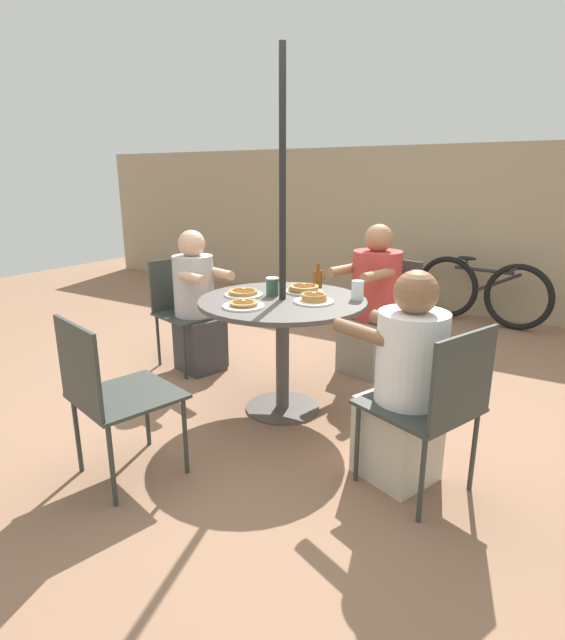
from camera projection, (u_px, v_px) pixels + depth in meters
name	position (u px, v px, depth m)	size (l,w,h in m)	color
ground_plane	(282.00, 408.00, 3.33)	(12.00, 12.00, 0.00)	#8C664C
back_fence	(427.00, 230.00, 5.64)	(10.00, 0.06, 1.83)	tan
patio_table	(282.00, 319.00, 3.16)	(1.06, 1.06, 0.75)	#4C4742
umbrella_pole	(282.00, 243.00, 3.02)	(0.04, 0.04, 2.20)	black
patio_chair_north	(185.00, 305.00, 4.01)	(0.57, 0.57, 0.86)	#333833
diner_north	(196.00, 307.00, 3.89)	(0.51, 0.41, 1.10)	#3D3D42
patio_chair_east	(109.00, 390.00, 2.42)	(0.57, 0.57, 0.86)	#333833
patio_chair_south	(435.00, 401.00, 2.30)	(0.60, 0.60, 0.86)	#333833
diner_south	(404.00, 388.00, 2.44)	(0.58, 0.49, 1.08)	beige
patio_chair_west	(386.00, 306.00, 3.98)	(0.56, 0.56, 0.86)	#333833
diner_west	(373.00, 307.00, 3.85)	(0.47, 0.60, 1.15)	gray
pancake_plate_a	(244.00, 293.00, 3.21)	(0.25, 0.25, 0.05)	white
pancake_plate_b	(304.00, 289.00, 3.29)	(0.25, 0.25, 0.06)	white
pancake_plate_c	(314.00, 299.00, 3.03)	(0.25, 0.25, 0.06)	white
pancake_plate_d	(244.00, 305.00, 2.92)	(0.25, 0.25, 0.04)	white
syrup_bottle	(318.00, 278.00, 3.43)	(0.09, 0.06, 0.17)	brown
coffee_cup	(272.00, 287.00, 3.19)	(0.08, 0.08, 0.12)	#33513D
drinking_glass_a	(358.00, 290.00, 3.10)	(0.08, 0.08, 0.12)	silver
bicycle	(481.00, 291.00, 5.18)	(1.39, 0.44, 0.69)	black
potted_shrub	(386.00, 283.00, 5.36)	(0.53, 0.53, 0.72)	#3D3D3F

